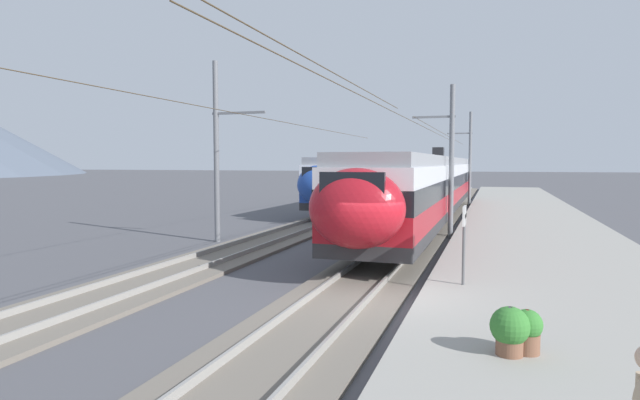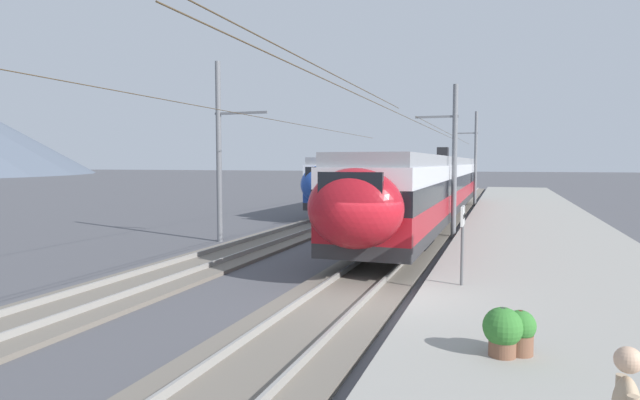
{
  "view_description": "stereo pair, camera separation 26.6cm",
  "coord_description": "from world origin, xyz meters",
  "px_view_note": "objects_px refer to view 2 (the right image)",
  "views": [
    {
      "loc": [
        -12.74,
        -2.61,
        3.55
      ],
      "look_at": [
        3.71,
        2.83,
        2.32
      ],
      "focal_mm": 29.72,
      "sensor_mm": 36.0,
      "label": 1
    },
    {
      "loc": [
        -12.65,
        -2.86,
        3.55
      ],
      "look_at": [
        3.71,
        2.83,
        2.32
      ],
      "focal_mm": 29.72,
      "sensor_mm": 36.0,
      "label": 2
    }
  ],
  "objects_px": {
    "catenary_mast_mid": "(452,158)",
    "catenary_mast_east": "(474,157)",
    "train_far_track": "(382,178)",
    "potted_plant_by_shelter": "(520,330)",
    "catenary_mast_far_side": "(222,149)",
    "potted_plant_platform_edge": "(503,329)",
    "platform_sign": "(463,227)",
    "train_near_platform": "(432,186)"
  },
  "relations": [
    {
      "from": "catenary_mast_mid",
      "to": "catenary_mast_east",
      "type": "distance_m",
      "value": 19.15
    },
    {
      "from": "train_far_track",
      "to": "catenary_mast_east",
      "type": "xyz_separation_m",
      "value": [
        0.28,
        -7.49,
        1.75
      ]
    },
    {
      "from": "train_far_track",
      "to": "potted_plant_by_shelter",
      "type": "distance_m",
      "value": 36.28
    },
    {
      "from": "catenary_mast_far_side",
      "to": "potted_plant_platform_edge",
      "type": "height_order",
      "value": "catenary_mast_far_side"
    },
    {
      "from": "platform_sign",
      "to": "potted_plant_platform_edge",
      "type": "xyz_separation_m",
      "value": [
        -5.01,
        -1.02,
        -1.06
      ]
    },
    {
      "from": "catenary_mast_mid",
      "to": "catenary_mast_east",
      "type": "relative_size",
      "value": 1.0
    },
    {
      "from": "platform_sign",
      "to": "potted_plant_by_shelter",
      "type": "distance_m",
      "value": 5.12
    },
    {
      "from": "potted_plant_by_shelter",
      "to": "train_near_platform",
      "type": "bearing_deg",
      "value": 11.14
    },
    {
      "from": "potted_plant_platform_edge",
      "to": "potted_plant_by_shelter",
      "type": "distance_m",
      "value": 0.34
    },
    {
      "from": "train_near_platform",
      "to": "platform_sign",
      "type": "relative_size",
      "value": 16.65
    },
    {
      "from": "catenary_mast_far_side",
      "to": "potted_plant_platform_edge",
      "type": "xyz_separation_m",
      "value": [
        -11.75,
        -11.89,
        -3.34
      ]
    },
    {
      "from": "catenary_mast_mid",
      "to": "platform_sign",
      "type": "height_order",
      "value": "catenary_mast_mid"
    },
    {
      "from": "potted_plant_by_shelter",
      "to": "catenary_mast_mid",
      "type": "bearing_deg",
      "value": 9.31
    },
    {
      "from": "train_far_track",
      "to": "catenary_mast_far_side",
      "type": "height_order",
      "value": "catenary_mast_far_side"
    },
    {
      "from": "catenary_mast_mid",
      "to": "catenary_mast_far_side",
      "type": "xyz_separation_m",
      "value": [
        -4.38,
        9.55,
        0.39
      ]
    },
    {
      "from": "train_near_platform",
      "to": "potted_plant_by_shelter",
      "type": "relative_size",
      "value": 46.16
    },
    {
      "from": "catenary_mast_far_side",
      "to": "catenary_mast_mid",
      "type": "bearing_deg",
      "value": -65.34
    },
    {
      "from": "train_near_platform",
      "to": "catenary_mast_mid",
      "type": "distance_m",
      "value": 5.71
    },
    {
      "from": "train_far_track",
      "to": "train_near_platform",
      "type": "bearing_deg",
      "value": -156.48
    },
    {
      "from": "catenary_mast_east",
      "to": "potted_plant_by_shelter",
      "type": "xyz_separation_m",
      "value": [
        -35.1,
        -2.61,
        -3.22
      ]
    },
    {
      "from": "potted_plant_by_shelter",
      "to": "platform_sign",
      "type": "bearing_deg",
      "value": 15.03
    },
    {
      "from": "potted_plant_platform_edge",
      "to": "train_near_platform",
      "type": "bearing_deg",
      "value": 10.33
    },
    {
      "from": "train_far_track",
      "to": "catenary_mast_mid",
      "type": "bearing_deg",
      "value": -158.38
    },
    {
      "from": "catenary_mast_mid",
      "to": "platform_sign",
      "type": "relative_size",
      "value": 19.25
    },
    {
      "from": "train_near_platform",
      "to": "catenary_mast_far_side",
      "type": "xyz_separation_m",
      "value": [
        -9.66,
        7.98,
        1.91
      ]
    },
    {
      "from": "catenary_mast_mid",
      "to": "potted_plant_platform_edge",
      "type": "xyz_separation_m",
      "value": [
        -16.14,
        -2.34,
        -2.94
      ]
    },
    {
      "from": "catenary_mast_far_side",
      "to": "potted_plant_by_shelter",
      "type": "xyz_separation_m",
      "value": [
        -11.57,
        -12.16,
        -3.39
      ]
    },
    {
      "from": "train_near_platform",
      "to": "catenary_mast_east",
      "type": "xyz_separation_m",
      "value": [
        13.86,
        -1.57,
        1.75
      ]
    },
    {
      "from": "platform_sign",
      "to": "catenary_mast_far_side",
      "type": "bearing_deg",
      "value": 58.19
    },
    {
      "from": "train_far_track",
      "to": "catenary_mast_far_side",
      "type": "xyz_separation_m",
      "value": [
        -23.25,
        2.07,
        1.91
      ]
    },
    {
      "from": "catenary_mast_mid",
      "to": "potted_plant_platform_edge",
      "type": "distance_m",
      "value": 16.57
    },
    {
      "from": "catenary_mast_east",
      "to": "potted_plant_platform_edge",
      "type": "distance_m",
      "value": 35.5
    },
    {
      "from": "catenary_mast_far_side",
      "to": "platform_sign",
      "type": "xyz_separation_m",
      "value": [
        -6.74,
        -10.87,
        -2.28
      ]
    },
    {
      "from": "platform_sign",
      "to": "potted_plant_platform_edge",
      "type": "distance_m",
      "value": 5.23
    },
    {
      "from": "train_near_platform",
      "to": "catenary_mast_mid",
      "type": "relative_size",
      "value": 0.86
    },
    {
      "from": "train_far_track",
      "to": "catenary_mast_mid",
      "type": "xyz_separation_m",
      "value": [
        -18.87,
        -7.48,
        1.52
      ]
    },
    {
      "from": "train_far_track",
      "to": "catenary_mast_far_side",
      "type": "bearing_deg",
      "value": 174.91
    },
    {
      "from": "potted_plant_by_shelter",
      "to": "catenary_mast_east",
      "type": "bearing_deg",
      "value": 4.25
    },
    {
      "from": "potted_plant_platform_edge",
      "to": "catenary_mast_mid",
      "type": "bearing_deg",
      "value": 8.24
    },
    {
      "from": "train_far_track",
      "to": "catenary_mast_mid",
      "type": "relative_size",
      "value": 0.81
    },
    {
      "from": "train_near_platform",
      "to": "platform_sign",
      "type": "height_order",
      "value": "train_near_platform"
    },
    {
      "from": "catenary_mast_east",
      "to": "potted_plant_platform_edge",
      "type": "relative_size",
      "value": 48.74
    }
  ]
}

